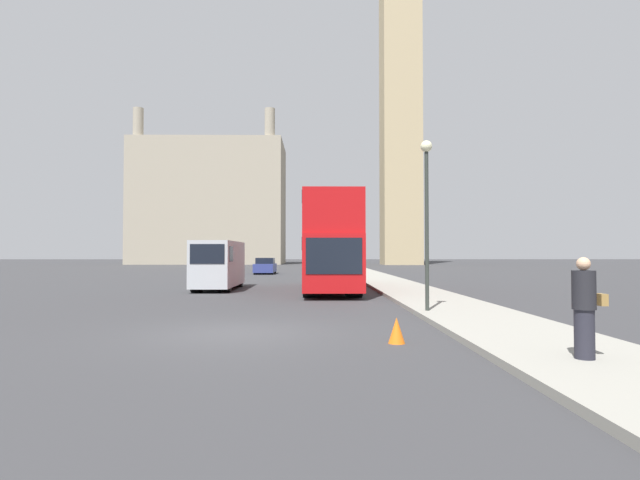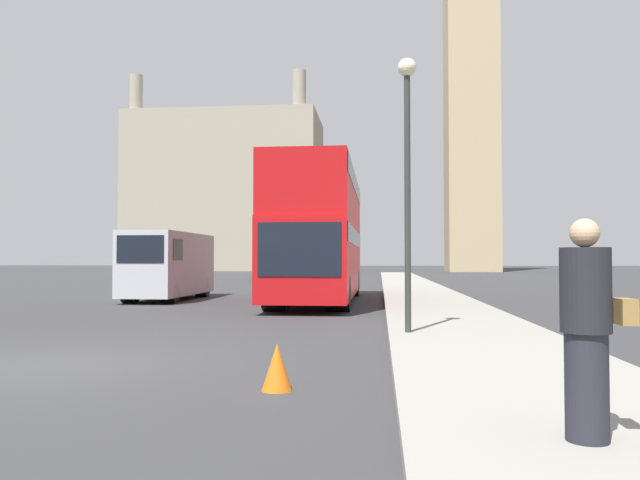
{
  "view_description": "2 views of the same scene",
  "coord_description": "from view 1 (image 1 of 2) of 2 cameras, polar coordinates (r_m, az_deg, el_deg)",
  "views": [
    {
      "loc": [
        1.87,
        -12.13,
        1.92
      ],
      "look_at": [
        2.18,
        13.08,
        2.59
      ],
      "focal_mm": 28.0,
      "sensor_mm": 36.0,
      "label": 1
    },
    {
      "loc": [
        4.83,
        -8.76,
        1.54
      ],
      "look_at": [
        1.75,
        23.53,
        2.56
      ],
      "focal_mm": 35.0,
      "sensor_mm": 36.0,
      "label": 2
    }
  ],
  "objects": [
    {
      "name": "red_double_decker_bus",
      "position": [
        25.72,
        1.1,
        -0.07
      ],
      "size": [
        2.62,
        11.36,
        4.64
      ],
      "color": "#B71114",
      "rests_on": "ground_plane"
    },
    {
      "name": "street_lamp",
      "position": [
        15.89,
        12.09,
        4.8
      ],
      "size": [
        0.36,
        0.36,
        5.28
      ],
      "color": "#2D332D",
      "rests_on": "sidewalk_strip"
    },
    {
      "name": "traffic_cone",
      "position": [
        10.9,
        8.75,
        -10.18
      ],
      "size": [
        0.36,
        0.36,
        0.55
      ],
      "color": "orange",
      "rests_on": "ground_plane"
    },
    {
      "name": "clock_tower",
      "position": [
        92.66,
        9.14,
        20.58
      ],
      "size": [
        6.93,
        7.1,
        71.92
      ],
      "color": "tan",
      "rests_on": "ground_plane"
    },
    {
      "name": "sidewalk_strip",
      "position": [
        13.14,
        20.6,
        -9.5
      ],
      "size": [
        3.16,
        120.0,
        0.15
      ],
      "color": "gray",
      "rests_on": "ground_plane"
    },
    {
      "name": "white_van",
      "position": [
        26.96,
        -11.52,
        -2.67
      ],
      "size": [
        1.96,
        5.84,
        2.55
      ],
      "color": "#B2B7BC",
      "rests_on": "ground_plane"
    },
    {
      "name": "ground_plane",
      "position": [
        12.42,
        -9.51,
        -10.39
      ],
      "size": [
        300.0,
        300.0,
        0.0
      ],
      "primitive_type": "plane",
      "color": "#333335"
    },
    {
      "name": "parked_sedan",
      "position": [
        46.95,
        -6.28,
        -3.03
      ],
      "size": [
        1.81,
        4.49,
        1.5
      ],
      "color": "navy",
      "rests_on": "ground_plane"
    },
    {
      "name": "pedestrian",
      "position": [
        9.54,
        27.99,
        -6.87
      ],
      "size": [
        0.54,
        0.38,
        1.7
      ],
      "color": "#23232D",
      "rests_on": "sidewalk_strip"
    },
    {
      "name": "building_block_distant",
      "position": [
        93.93,
        -12.34,
        4.09
      ],
      "size": [
        26.57,
        14.67,
        26.89
      ],
      "color": "#9E937F",
      "rests_on": "ground_plane"
    }
  ]
}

